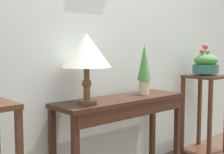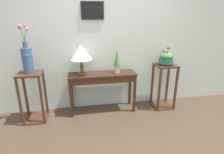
% 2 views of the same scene
% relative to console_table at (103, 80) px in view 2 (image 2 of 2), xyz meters
% --- Properties ---
extents(back_wall_with_art, '(9.00, 0.13, 2.80)m').
position_rel_console_table_xyz_m(back_wall_with_art, '(0.13, 0.30, 0.77)').
color(back_wall_with_art, silver).
rests_on(back_wall_with_art, ground).
extents(console_table, '(1.22, 0.37, 0.75)m').
position_rel_console_table_xyz_m(console_table, '(0.00, 0.00, 0.00)').
color(console_table, '#381E14').
rests_on(console_table, ground).
extents(table_lamp, '(0.37, 0.37, 0.53)m').
position_rel_console_table_xyz_m(table_lamp, '(-0.36, 0.02, 0.50)').
color(table_lamp, brown).
rests_on(table_lamp, console_table).
extents(potted_plant_on_console, '(0.12, 0.12, 0.45)m').
position_rel_console_table_xyz_m(potted_plant_on_console, '(0.27, 0.02, 0.36)').
color(potted_plant_on_console, beige).
rests_on(potted_plant_on_console, console_table).
extents(pedestal_stand_left, '(0.38, 0.38, 0.86)m').
position_rel_console_table_xyz_m(pedestal_stand_left, '(-1.20, -0.09, -0.20)').
color(pedestal_stand_left, '#472819').
rests_on(pedestal_stand_left, ground).
extents(flower_vase_tall_left, '(0.18, 0.17, 0.76)m').
position_rel_console_table_xyz_m(flower_vase_tall_left, '(-1.20, -0.09, 0.48)').
color(flower_vase_tall_left, '#3D5684').
rests_on(flower_vase_tall_left, pedestal_stand_left).
extents(pedestal_stand_right, '(0.38, 0.38, 0.87)m').
position_rel_console_table_xyz_m(pedestal_stand_right, '(1.20, -0.03, -0.20)').
color(pedestal_stand_right, '#472819').
rests_on(pedestal_stand_right, ground).
extents(planter_bowl_wide_right, '(0.28, 0.28, 0.34)m').
position_rel_console_table_xyz_m(planter_bowl_wide_right, '(1.20, -0.03, 0.36)').
color(planter_bowl_wide_right, '#2D665B').
rests_on(planter_bowl_wide_right, pedestal_stand_right).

